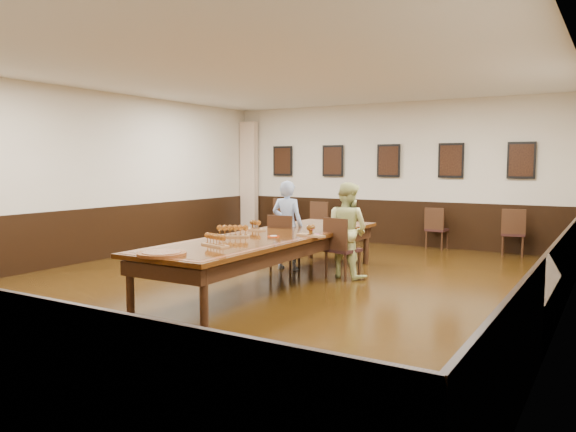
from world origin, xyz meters
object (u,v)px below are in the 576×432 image
Objects in this scene: chair_man at (285,242)px; spare_chair_b at (322,221)px; spare_chair_c at (437,228)px; person_man at (287,225)px; spare_chair_a at (286,218)px; spare_chair_d at (513,232)px; carved_platter at (162,254)px; conference_table at (271,244)px; person_woman at (347,230)px; chair_woman at (343,248)px.

chair_man reaches higher than spare_chair_b.
spare_chair_c is 0.58× the size of person_man.
spare_chair_d is at bearing 175.88° from spare_chair_a.
conference_table is at bearing 87.96° from carved_platter.
chair_man is at bearing 11.88° from person_woman.
spare_chair_a is at bearing -35.79° from person_woman.
spare_chair_c is at bearing 178.55° from spare_chair_a.
spare_chair_b is 4.83m from conference_table.
chair_woman is 0.64× the size of person_man.
spare_chair_d is at bearing -137.14° from chair_man.
spare_chair_d is 0.61× the size of person_man.
carved_platter is at bearing 88.77° from chair_man.
spare_chair_d is at bearing -106.67° from chair_woman.
chair_man is at bearing 71.63° from spare_chair_c.
spare_chair_b is at bearing -9.09° from spare_chair_d.
person_man reaches higher than chair_woman.
conference_table is at bearing 49.65° from spare_chair_d.
person_man reaches higher than spare_chair_d.
person_woman reaches higher than carved_platter.
chair_woman reaches higher than spare_chair_b.
spare_chair_a is at bearing -9.34° from spare_chair_d.
person_man is at bearing 6.90° from person_woman.
chair_man is 1.08× the size of spare_chair_c.
spare_chair_b is at bearing -46.82° from chair_woman.
spare_chair_a is 0.64× the size of person_woman.
chair_woman is 1.03× the size of spare_chair_b.
chair_man is at bearing 39.41° from spare_chair_d.
person_man is at bearing 95.14° from carved_platter.
person_man is at bearing 116.91° from spare_chair_a.
person_woman is at bearing 169.16° from person_man.
person_man reaches higher than chair_man.
spare_chair_a is 1.32× the size of carved_platter.
person_man is at bearing 1.81° from chair_woman.
spare_chair_a reaches higher than chair_woman.
chair_woman is (1.14, -0.09, 0.01)m from chair_man.
spare_chair_b is (-2.26, 3.65, -0.02)m from chair_woman.
person_woman reaches higher than spare_chair_c.
spare_chair_a is 0.64× the size of person_man.
spare_chair_d reaches higher than carved_platter.
person_woman is 3.43m from carved_platter.
chair_woman is at bearing 50.71° from conference_table.
spare_chair_a is 1.01m from spare_chair_b.
chair_woman is 4.91m from spare_chair_a.
person_man is at bearing 100.84° from spare_chair_b.
spare_chair_a reaches higher than spare_chair_d.
spare_chair_d is (4.24, 0.05, -0.00)m from spare_chair_b.
spare_chair_b is 3.64m from person_man.
spare_chair_b is at bearing 174.84° from spare_chair_a.
chair_woman is 1.20m from person_man.
carved_platter is at bearing 86.67° from chair_woman.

